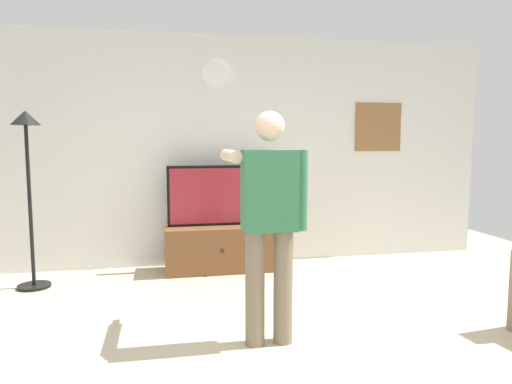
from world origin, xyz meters
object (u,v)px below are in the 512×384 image
at_px(floor_lamp, 28,162).
at_px(television, 219,195).
at_px(tv_stand, 220,248).
at_px(person_standing_nearer_lamp, 269,215).
at_px(wall_clock, 215,74).
at_px(framed_picture, 378,127).

bearing_deg(floor_lamp, television, 9.51).
xyz_separation_m(tv_stand, person_standing_nearer_lamp, (0.12, -2.00, 0.69)).
distance_m(tv_stand, person_standing_nearer_lamp, 2.12).
bearing_deg(tv_stand, wall_clock, 90.00).
bearing_deg(television, wall_clock, 90.00).
relative_size(television, person_standing_nearer_lamp, 0.69).
relative_size(television, floor_lamp, 0.65).
distance_m(wall_clock, person_standing_nearer_lamp, 2.63).
distance_m(television, floor_lamp, 1.99).
height_order(tv_stand, person_standing_nearer_lamp, person_standing_nearer_lamp).
bearing_deg(framed_picture, tv_stand, -171.83).
bearing_deg(framed_picture, floor_lamp, -171.83).
bearing_deg(framed_picture, wall_clock, -179.86).
bearing_deg(wall_clock, floor_lamp, -163.59).
distance_m(tv_stand, wall_clock, 2.01).
bearing_deg(framed_picture, person_standing_nearer_lamp, -130.16).
xyz_separation_m(wall_clock, person_standing_nearer_lamp, (0.12, -2.29, -1.30)).
relative_size(television, framed_picture, 1.91).
relative_size(framed_picture, floor_lamp, 0.34).
height_order(wall_clock, floor_lamp, wall_clock).
height_order(framed_picture, person_standing_nearer_lamp, framed_picture).
height_order(tv_stand, wall_clock, wall_clock).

